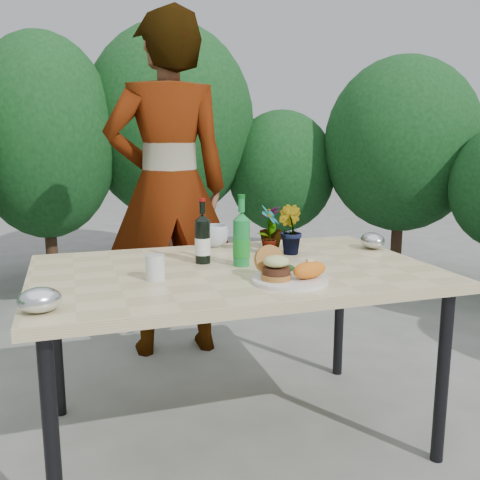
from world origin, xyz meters
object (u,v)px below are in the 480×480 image
object	(u,v)px
patio_table	(234,281)
dinner_plate	(290,280)
person	(169,188)
wine_bottle	(203,239)

from	to	relation	value
patio_table	dinner_plate	distance (m)	0.31
patio_table	person	world-z (taller)	person
person	dinner_plate	bearing A→B (deg)	99.78
dinner_plate	person	distance (m)	1.35
dinner_plate	wine_bottle	xyz separation A→B (m)	(-0.23, 0.39, 0.09)
dinner_plate	wine_bottle	distance (m)	0.47
patio_table	person	distance (m)	1.08
person	wine_bottle	bearing A→B (deg)	89.20
patio_table	dinner_plate	xyz separation A→B (m)	(0.13, -0.27, 0.06)
patio_table	wine_bottle	size ratio (longest dim) A/B	5.81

